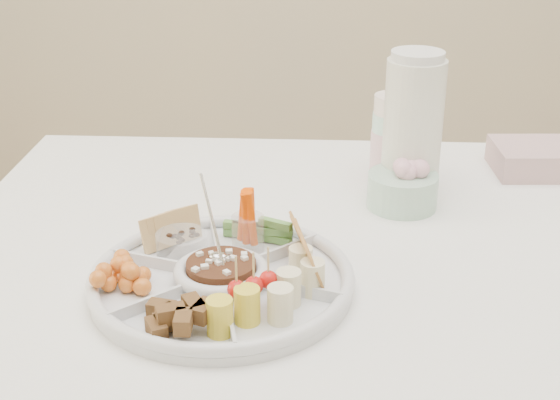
{
  "coord_description": "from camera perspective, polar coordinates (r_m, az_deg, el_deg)",
  "views": [
    {
      "loc": [
        -0.15,
        -1.12,
        1.34
      ],
      "look_at": [
        -0.2,
        -0.04,
        0.86
      ],
      "focal_mm": 50.0,
      "sensor_mm": 36.0,
      "label": 1
    }
  ],
  "objects": [
    {
      "name": "party_tray",
      "position": [
        1.14,
        -4.3,
        -5.56
      ],
      "size": [
        0.48,
        0.48,
        0.04
      ],
      "primitive_type": "cylinder",
      "rotation": [
        0.0,
        0.0,
        -0.31
      ],
      "color": "silver",
      "rests_on": "dining_table"
    },
    {
      "name": "bean_dip",
      "position": [
        1.13,
        -4.32,
        -5.23
      ],
      "size": [
        0.13,
        0.13,
        0.04
      ],
      "primitive_type": "cylinder",
      "rotation": [
        0.0,
        0.0,
        -0.31
      ],
      "color": "black",
      "rests_on": "party_tray"
    },
    {
      "name": "tortillas",
      "position": [
        1.14,
        2.18,
        -4.12
      ],
      "size": [
        0.14,
        0.14,
        0.07
      ],
      "primitive_type": null,
      "rotation": [
        0.0,
        0.0,
        -0.31
      ],
      "color": "#BA853C",
      "rests_on": "party_tray"
    },
    {
      "name": "carrot_cucumber",
      "position": [
        1.22,
        -1.82,
        -1.06
      ],
      "size": [
        0.12,
        0.12,
        0.09
      ],
      "primitive_type": null,
      "rotation": [
        0.0,
        0.0,
        -0.31
      ],
      "color": "#FD4C00",
      "rests_on": "party_tray"
    },
    {
      "name": "pita_raisins",
      "position": [
        1.22,
        -7.85,
        -2.31
      ],
      "size": [
        0.14,
        0.14,
        0.06
      ],
      "primitive_type": null,
      "rotation": [
        0.0,
        0.0,
        -0.31
      ],
      "color": "tan",
      "rests_on": "party_tray"
    },
    {
      "name": "cherries",
      "position": [
        1.13,
        -10.93,
        -5.41
      ],
      "size": [
        0.14,
        0.14,
        0.04
      ],
      "primitive_type": null,
      "rotation": [
        0.0,
        0.0,
        -0.31
      ],
      "color": "orange",
      "rests_on": "party_tray"
    },
    {
      "name": "granola_chunks",
      "position": [
        1.03,
        -7.37,
        -8.23
      ],
      "size": [
        0.12,
        0.12,
        0.04
      ],
      "primitive_type": null,
      "rotation": [
        0.0,
        0.0,
        -0.31
      ],
      "color": "#412616",
      "rests_on": "party_tray"
    },
    {
      "name": "banana_tomato",
      "position": [
        1.03,
        -0.15,
        -6.6
      ],
      "size": [
        0.14,
        0.14,
        0.09
      ],
      "primitive_type": null,
      "rotation": [
        0.0,
        0.0,
        -0.31
      ],
      "color": "#FFE37C",
      "rests_on": "party_tray"
    },
    {
      "name": "cup_stack",
      "position": [
        1.5,
        8.21,
        5.37
      ],
      "size": [
        0.1,
        0.1,
        0.22
      ],
      "primitive_type": "cylinder",
      "rotation": [
        0.0,
        0.0,
        0.36
      ],
      "color": "#DFF3CF",
      "rests_on": "dining_table"
    },
    {
      "name": "thermos",
      "position": [
        1.42,
        9.7,
        5.48
      ],
      "size": [
        0.14,
        0.14,
        0.28
      ],
      "primitive_type": "cylinder",
      "rotation": [
        0.0,
        0.0,
        -0.38
      ],
      "color": "silver",
      "rests_on": "dining_table"
    },
    {
      "name": "flower_bowl",
      "position": [
        1.4,
        8.98,
        1.27
      ],
      "size": [
        0.15,
        0.15,
        0.09
      ],
      "primitive_type": "cylinder",
      "rotation": [
        0.0,
        0.0,
        -0.2
      ],
      "color": "#9FBFAD",
      "rests_on": "dining_table"
    },
    {
      "name": "napkin_stack",
      "position": [
        1.63,
        18.16,
        2.91
      ],
      "size": [
        0.17,
        0.15,
        0.05
      ],
      "primitive_type": "cube",
      "rotation": [
        0.0,
        0.0,
        0.06
      ],
      "color": "#C29A9B",
      "rests_on": "dining_table"
    }
  ]
}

